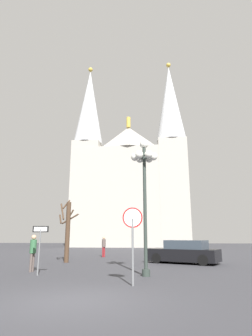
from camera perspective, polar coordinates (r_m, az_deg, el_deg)
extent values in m
plane|color=#38383D|center=(8.54, -11.13, -25.21)|extent=(120.00, 120.00, 0.00)
cube|color=#ADA89E|center=(49.05, 1.06, -6.41)|extent=(18.90, 11.91, 15.93)
pyramid|color=#ADA89E|center=(46.56, 0.51, 6.32)|extent=(6.61, 2.02, 3.50)
cylinder|color=gold|center=(47.53, 0.50, 9.32)|extent=(0.70, 0.70, 1.80)
cube|color=#ADA89E|center=(46.69, -8.14, -5.15)|extent=(4.55, 4.55, 17.15)
cone|color=silver|center=(51.37, -7.54, 12.37)|extent=(4.99, 4.99, 14.12)
sphere|color=gold|center=(55.04, -7.29, 19.36)|extent=(0.80, 0.80, 0.80)
cube|color=#ADA89E|center=(45.47, 9.74, -4.86)|extent=(4.55, 4.55, 17.15)
cone|color=silver|center=(50.26, 9.00, 13.03)|extent=(4.99, 4.99, 14.12)
sphere|color=gold|center=(54.01, 8.69, 20.13)|extent=(0.80, 0.80, 0.80)
cylinder|color=slate|center=(10.56, 1.39, -16.73)|extent=(0.08, 0.08, 2.36)
cylinder|color=red|center=(10.57, 1.35, -10.14)|extent=(0.75, 0.09, 0.75)
cylinder|color=white|center=(10.55, 1.34, -10.13)|extent=(0.66, 0.05, 0.66)
cylinder|color=slate|center=(13.81, -17.41, -16.10)|extent=(0.07, 0.07, 2.03)
cube|color=black|center=(13.79, -17.10, -11.89)|extent=(0.73, 0.10, 0.28)
cube|color=white|center=(13.78, -17.13, -11.89)|extent=(0.61, 0.07, 0.20)
cylinder|color=#2D3833|center=(13.06, 3.92, -8.35)|extent=(0.16, 0.16, 5.90)
cylinder|color=#2D3833|center=(13.10, 4.13, -20.63)|extent=(0.36, 0.36, 0.30)
sphere|color=white|center=(13.72, 3.71, 4.91)|extent=(0.43, 0.43, 0.43)
sphere|color=white|center=(13.52, 5.67, 2.36)|extent=(0.38, 0.38, 0.38)
cylinder|color=#2D3833|center=(13.52, 4.71, 2.33)|extent=(0.05, 0.45, 0.05)
sphere|color=white|center=(13.90, 4.73, 1.89)|extent=(0.38, 0.38, 0.38)
cylinder|color=#2D3833|center=(13.71, 4.25, 2.10)|extent=(0.42, 0.27, 0.05)
sphere|color=white|center=(13.91, 2.87, 1.85)|extent=(0.38, 0.38, 0.38)
cylinder|color=#2D3833|center=(13.72, 3.30, 2.07)|extent=(0.42, 0.27, 0.05)
sphere|color=white|center=(13.55, 1.83, 2.26)|extent=(0.38, 0.38, 0.38)
cylinder|color=#2D3833|center=(13.53, 2.79, 2.29)|extent=(0.05, 0.45, 0.05)
sphere|color=white|center=(13.16, 2.71, 2.76)|extent=(0.38, 0.38, 0.38)
cylinder|color=#2D3833|center=(13.34, 3.23, 2.53)|extent=(0.42, 0.27, 0.05)
sphere|color=white|center=(13.15, 4.68, 2.80)|extent=(0.38, 0.38, 0.38)
cylinder|color=#2D3833|center=(13.34, 4.21, 2.55)|extent=(0.42, 0.27, 0.05)
cylinder|color=#473323|center=(19.83, -11.88, -12.65)|extent=(0.31, 0.31, 4.01)
cylinder|color=#473323|center=(20.15, -12.12, -7.32)|extent=(0.44, 0.58, 0.68)
cylinder|color=#473323|center=(20.41, -11.35, -10.19)|extent=(1.20, 0.16, 0.76)
cylinder|color=#473323|center=(19.80, -13.30, -10.15)|extent=(0.55, 1.06, 0.70)
cylinder|color=#473323|center=(20.10, -11.45, -9.59)|extent=(0.61, 0.16, 0.89)
cylinder|color=#473323|center=(19.79, -12.92, -8.68)|extent=(0.59, 0.87, 1.17)
cube|color=black|center=(19.22, 11.68, -17.04)|extent=(4.81, 3.57, 0.75)
cube|color=#333D47|center=(19.12, 12.24, -15.08)|extent=(2.96, 2.56, 0.55)
cylinder|color=black|center=(19.05, 6.33, -17.89)|extent=(0.67, 0.47, 0.64)
cylinder|color=black|center=(20.55, 8.36, -17.52)|extent=(0.67, 0.47, 0.64)
cylinder|color=black|center=(17.99, 15.55, -17.75)|extent=(0.67, 0.47, 0.64)
cylinder|color=black|center=(19.58, 16.93, -17.29)|extent=(0.67, 0.47, 0.64)
cylinder|color=#594C47|center=(15.35, -18.52, -17.88)|extent=(0.12, 0.12, 0.88)
cylinder|color=#594C47|center=(15.23, -18.92, -17.89)|extent=(0.12, 0.12, 0.88)
cylinder|color=#33663F|center=(15.25, -18.49, -15.00)|extent=(0.32, 0.32, 0.66)
sphere|color=tan|center=(15.24, -18.36, -13.32)|extent=(0.24, 0.24, 0.24)
cylinder|color=maroon|center=(24.32, -4.77, -16.78)|extent=(0.12, 0.12, 0.82)
cylinder|color=maroon|center=(24.42, -4.46, -16.78)|extent=(0.12, 0.12, 0.82)
cylinder|color=#594C47|center=(24.34, -4.58, -15.09)|extent=(0.32, 0.32, 0.62)
sphere|color=tan|center=(24.34, -4.56, -14.10)|extent=(0.22, 0.22, 0.22)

